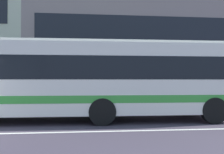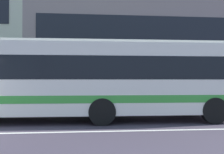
% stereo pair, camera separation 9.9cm
% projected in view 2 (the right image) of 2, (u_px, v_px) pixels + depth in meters
% --- Properties ---
extents(hedge_row_far, '(12.04, 1.10, 1.10)m').
position_uv_depth(hedge_row_far, '(27.00, 101.00, 13.04)').
color(hedge_row_far, '#326331').
rests_on(hedge_row_far, ground_plane).
extents(apartment_block_right, '(23.33, 10.17, 9.50)m').
position_uv_depth(apartment_block_right, '(162.00, 48.00, 23.01)').
color(apartment_block_right, gray).
rests_on(apartment_block_right, ground_plane).
extents(transit_bus, '(12.09, 2.70, 3.20)m').
position_uv_depth(transit_bus, '(83.00, 78.00, 9.87)').
color(transit_bus, silver).
rests_on(transit_bus, ground_plane).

